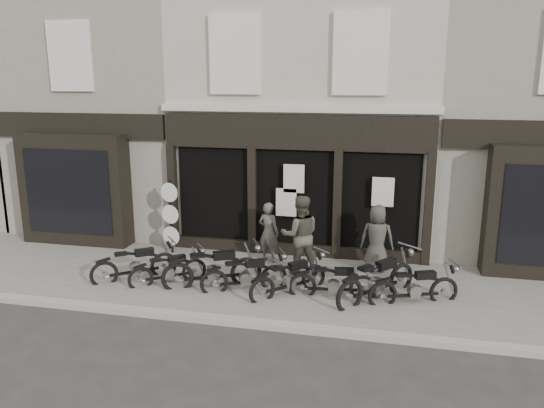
% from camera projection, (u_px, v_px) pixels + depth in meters
% --- Properties ---
extents(ground_plane, '(90.00, 90.00, 0.00)m').
position_uv_depth(ground_plane, '(270.00, 301.00, 11.74)').
color(ground_plane, '#2D2B28').
rests_on(ground_plane, ground).
extents(pavement, '(30.00, 4.20, 0.12)m').
position_uv_depth(pavement, '(279.00, 284.00, 12.58)').
color(pavement, '#645F58').
rests_on(pavement, ground_plane).
extents(kerb, '(30.00, 0.25, 0.13)m').
position_uv_depth(kerb, '(256.00, 324.00, 10.54)').
color(kerb, gray).
rests_on(kerb, ground_plane).
extents(central_building, '(7.30, 6.22, 8.34)m').
position_uv_depth(central_building, '(313.00, 102.00, 16.43)').
color(central_building, '#AAA291').
rests_on(central_building, ground).
extents(neighbour_left, '(5.60, 6.73, 8.34)m').
position_uv_depth(neighbour_left, '(124.00, 101.00, 17.73)').
color(neighbour_left, gray).
rests_on(neighbour_left, ground).
extents(neighbour_right, '(5.60, 6.73, 8.34)m').
position_uv_depth(neighbour_right, '(534.00, 106.00, 15.04)').
color(neighbour_right, gray).
rests_on(neighbour_right, ground).
extents(motorcycle_0, '(1.75, 1.51, 1.00)m').
position_uv_depth(motorcycle_0, '(136.00, 267.00, 12.72)').
color(motorcycle_0, black).
rests_on(motorcycle_0, ground).
extents(motorcycle_1, '(1.59, 1.35, 0.90)m').
position_uv_depth(motorcycle_1, '(169.00, 272.00, 12.49)').
color(motorcycle_1, black).
rests_on(motorcycle_1, ground).
extents(motorcycle_2, '(2.17, 1.31, 1.12)m').
position_uv_depth(motorcycle_2, '(214.00, 272.00, 12.27)').
color(motorcycle_2, black).
rests_on(motorcycle_2, ground).
extents(motorcycle_3, '(1.87, 1.15, 0.97)m').
position_uv_depth(motorcycle_3, '(245.00, 278.00, 12.07)').
color(motorcycle_3, black).
rests_on(motorcycle_3, ground).
extents(motorcycle_4, '(1.60, 1.65, 0.99)m').
position_uv_depth(motorcycle_4, '(290.00, 281.00, 11.84)').
color(motorcycle_4, black).
rests_on(motorcycle_4, ground).
extents(motorcycle_5, '(1.97, 0.56, 0.94)m').
position_uv_depth(motorcycle_5, '(334.00, 285.00, 11.68)').
color(motorcycle_5, black).
rests_on(motorcycle_5, ground).
extents(motorcycle_6, '(1.76, 1.96, 1.14)m').
position_uv_depth(motorcycle_6, '(377.00, 283.00, 11.56)').
color(motorcycle_6, black).
rests_on(motorcycle_6, ground).
extents(motorcycle_7, '(1.93, 1.00, 0.97)m').
position_uv_depth(motorcycle_7, '(415.00, 290.00, 11.36)').
color(motorcycle_7, black).
rests_on(motorcycle_7, ground).
extents(man_left, '(0.67, 0.54, 1.59)m').
position_uv_depth(man_left, '(269.00, 232.00, 13.77)').
color(man_left, '#4E4840').
rests_on(man_left, pavement).
extents(man_centre, '(1.11, 0.97, 1.96)m').
position_uv_depth(man_centre, '(300.00, 235.00, 12.88)').
color(man_centre, '#454237').
rests_on(man_centre, pavement).
extents(man_right, '(0.84, 0.57, 1.68)m').
position_uv_depth(man_right, '(377.00, 238.00, 13.08)').
color(man_right, '#39362F').
rests_on(man_right, pavement).
extents(advert_sign_post, '(0.52, 0.34, 2.15)m').
position_uv_depth(advert_sign_post, '(171.00, 220.00, 14.42)').
color(advert_sign_post, black).
rests_on(advert_sign_post, ground).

